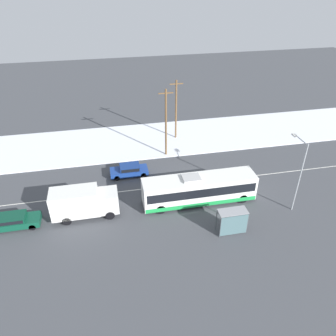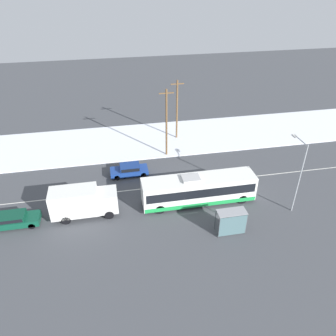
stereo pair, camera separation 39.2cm
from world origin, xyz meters
name	(u,v)px [view 2 (the right image)]	position (x,y,z in m)	size (l,w,h in m)	color
ground_plane	(191,183)	(0.00, 0.00, 0.00)	(120.00, 120.00, 0.00)	#424449
snow_lot	(171,138)	(0.00, 11.58, 0.06)	(80.00, 10.62, 0.12)	silver
lane_marking_center	(191,183)	(0.00, 0.00, 0.00)	(60.00, 0.12, 0.00)	silver
city_bus	(199,189)	(-0.06, -3.32, 1.54)	(11.72, 2.57, 3.16)	white
box_truck	(83,201)	(-11.75, -3.30, 1.70)	(6.42, 2.30, 3.11)	silver
sedan_car	(129,170)	(-6.66, 3.11, 0.75)	(4.39, 1.80, 1.35)	navy
parked_car_near_truck	(13,219)	(-18.31, -3.60, 0.74)	(4.75, 1.80, 1.33)	#0F4733
pedestrian_at_stop	(226,216)	(1.56, -7.40, 1.11)	(0.65, 0.29, 1.81)	#23232D
bus_shelter	(232,220)	(1.63, -8.59, 1.67)	(2.66, 1.20, 2.40)	gray
streetlamp	(299,168)	(8.90, -6.07, 4.77)	(0.36, 2.64, 7.56)	#9EA3A8
utility_pole_roadside	(166,122)	(-1.49, 6.96, 4.63)	(1.80, 0.24, 8.87)	brown
utility_pole_snowlot	(177,109)	(0.82, 11.49, 4.40)	(1.80, 0.24, 8.41)	brown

